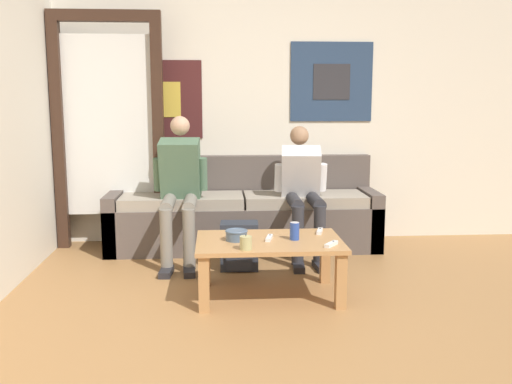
% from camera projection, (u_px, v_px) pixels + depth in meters
% --- Properties ---
extents(ground_plane, '(18.00, 18.00, 0.00)m').
position_uv_depth(ground_plane, '(300.00, 370.00, 2.92)').
color(ground_plane, '#9E7042').
extents(wall_back, '(10.00, 0.07, 2.55)m').
position_uv_depth(wall_back, '(259.00, 109.00, 5.49)').
color(wall_back, silver).
rests_on(wall_back, ground_plane).
extents(door_frame, '(1.00, 0.10, 2.15)m').
position_uv_depth(door_frame, '(108.00, 118.00, 5.19)').
color(door_frame, '#382319').
rests_on(door_frame, ground_plane).
extents(couch, '(2.47, 0.67, 0.83)m').
position_uv_depth(couch, '(243.00, 216.00, 5.31)').
color(couch, '#564C47').
rests_on(couch, ground_plane).
extents(coffee_table, '(1.01, 0.66, 0.41)m').
position_uv_depth(coffee_table, '(269.00, 250.00, 3.97)').
color(coffee_table, '#B27F4C').
rests_on(coffee_table, ground_plane).
extents(person_seated_adult, '(0.47, 0.88, 1.23)m').
position_uv_depth(person_seated_adult, '(180.00, 184.00, 4.85)').
color(person_seated_adult, gray).
rests_on(person_seated_adult, ground_plane).
extents(person_seated_teen, '(0.47, 0.87, 1.13)m').
position_uv_depth(person_seated_teen, '(303.00, 187.00, 4.95)').
color(person_seated_teen, '#2D2D33').
rests_on(person_seated_teen, ground_plane).
extents(backpack, '(0.31, 0.24, 0.39)m').
position_uv_depth(backpack, '(239.00, 247.00, 4.62)').
color(backpack, '#282D38').
rests_on(backpack, ground_plane).
extents(ceramic_bowl, '(0.16, 0.16, 0.07)m').
position_uv_depth(ceramic_bowl, '(236.00, 235.00, 3.94)').
color(ceramic_bowl, '#475B75').
rests_on(ceramic_bowl, coffee_table).
extents(pillar_candle, '(0.08, 0.08, 0.10)m').
position_uv_depth(pillar_candle, '(246.00, 243.00, 3.70)').
color(pillar_candle, tan).
rests_on(pillar_candle, coffee_table).
extents(drink_can_blue, '(0.07, 0.07, 0.12)m').
position_uv_depth(drink_can_blue, '(295.00, 231.00, 3.95)').
color(drink_can_blue, '#28479E').
rests_on(drink_can_blue, coffee_table).
extents(game_controller_near_left, '(0.07, 0.15, 0.03)m').
position_uv_depth(game_controller_near_left, '(269.00, 238.00, 3.96)').
color(game_controller_near_left, white).
rests_on(game_controller_near_left, coffee_table).
extents(game_controller_near_right, '(0.07, 0.15, 0.03)m').
position_uv_depth(game_controller_near_right, '(320.00, 231.00, 4.16)').
color(game_controller_near_right, white).
rests_on(game_controller_near_right, coffee_table).
extents(game_controller_far_center, '(0.11, 0.14, 0.03)m').
position_uv_depth(game_controller_far_center, '(331.00, 244.00, 3.79)').
color(game_controller_far_center, white).
rests_on(game_controller_far_center, coffee_table).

